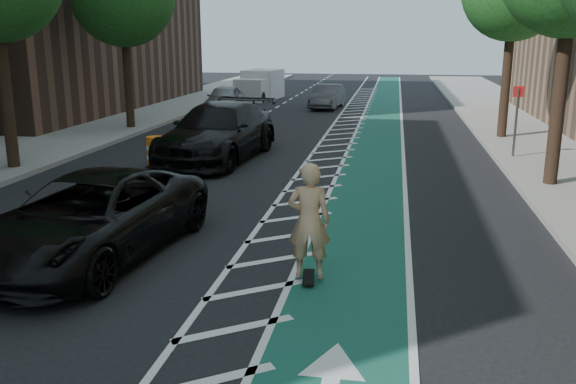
% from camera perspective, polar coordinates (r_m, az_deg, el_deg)
% --- Properties ---
extents(ground, '(120.00, 120.00, 0.00)m').
position_cam_1_polar(ground, '(10.56, -11.09, -8.48)').
color(ground, black).
rests_on(ground, ground).
extents(bike_lane, '(2.00, 90.00, 0.01)m').
position_cam_1_polar(bike_lane, '(19.49, 7.86, 2.25)').
color(bike_lane, '#185546').
rests_on(bike_lane, ground).
extents(buffer_strip, '(1.40, 90.00, 0.01)m').
position_cam_1_polar(buffer_strip, '(19.60, 3.47, 2.42)').
color(buffer_strip, silver).
rests_on(buffer_strip, ground).
extents(sidewalk_left, '(5.00, 90.00, 0.15)m').
position_cam_1_polar(sidewalk_left, '(23.47, -24.32, 3.33)').
color(sidewalk_left, gray).
rests_on(sidewalk_left, ground).
extents(curb_right, '(0.12, 90.00, 0.16)m').
position_cam_1_polar(curb_right, '(19.77, 19.68, 1.92)').
color(curb_right, gray).
rests_on(curb_right, ground).
extents(curb_left, '(0.12, 90.00, 0.16)m').
position_cam_1_polar(curb_left, '(22.20, -19.06, 3.27)').
color(curb_left, gray).
rests_on(curb_left, ground).
extents(sign_post, '(0.35, 0.08, 2.47)m').
position_cam_1_polar(sign_post, '(21.60, 20.56, 6.27)').
color(sign_post, '#4C4C4C').
rests_on(sign_post, ground).
extents(skateboard, '(0.27, 0.71, 0.09)m').
position_cam_1_polar(skateboard, '(10.46, 1.93, -7.97)').
color(skateboard, black).
rests_on(skateboard, ground).
extents(skateboarder, '(0.77, 0.55, 1.98)m').
position_cam_1_polar(skateboarder, '(10.13, 1.98, -2.70)').
color(skateboarder, tan).
rests_on(skateboarder, skateboard).
extents(suv_near, '(3.19, 5.86, 1.56)m').
position_cam_1_polar(suv_near, '(11.95, -17.93, -2.25)').
color(suv_near, black).
rests_on(suv_near, ground).
extents(suv_far, '(3.20, 6.64, 1.86)m').
position_cam_1_polar(suv_far, '(20.71, -6.56, 5.61)').
color(suv_far, black).
rests_on(suv_far, ground).
extents(car_silver, '(2.01, 4.36, 1.45)m').
position_cam_1_polar(car_silver, '(34.17, -5.94, 8.70)').
color(car_silver, gray).
rests_on(car_silver, ground).
extents(car_grey, '(1.79, 4.22, 1.35)m').
position_cam_1_polar(car_grey, '(35.74, 3.70, 8.91)').
color(car_grey, '#535257').
rests_on(car_grey, ground).
extents(box_truck, '(2.56, 4.76, 1.89)m').
position_cam_1_polar(box_truck, '(40.93, -2.63, 9.89)').
color(box_truck, white).
rests_on(box_truck, ground).
extents(barrel_a, '(0.72, 0.72, 0.98)m').
position_cam_1_polar(barrel_a, '(19.85, -12.26, 3.61)').
color(barrel_a, orange).
rests_on(barrel_a, ground).
extents(barrel_b, '(0.62, 0.62, 0.84)m').
position_cam_1_polar(barrel_b, '(23.97, -3.31, 5.57)').
color(barrel_b, '#DE4A0B').
rests_on(barrel_b, ground).
extents(barrel_c, '(0.68, 0.68, 0.93)m').
position_cam_1_polar(barrel_c, '(25.23, -7.84, 6.00)').
color(barrel_c, '#D5590B').
rests_on(barrel_c, ground).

